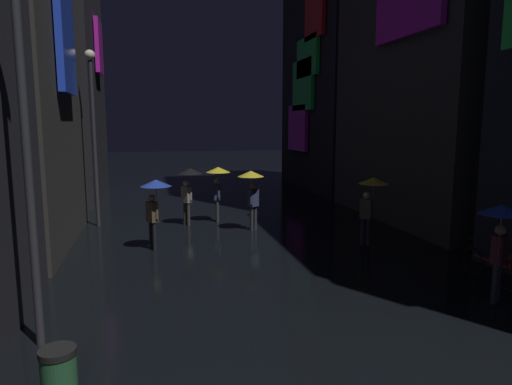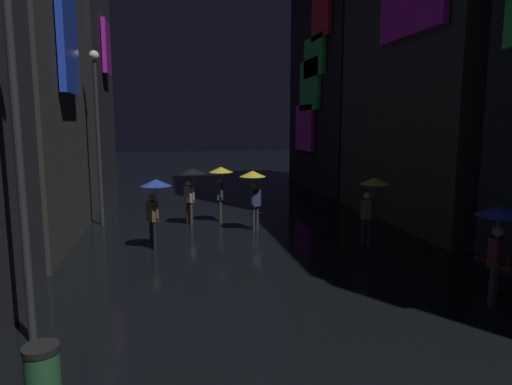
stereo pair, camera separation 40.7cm
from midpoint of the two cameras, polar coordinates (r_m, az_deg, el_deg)
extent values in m
cube|color=#264CF9|center=(15.04, -21.71, 17.41)|extent=(0.20, 2.18, 3.18)
cube|color=#F226D8|center=(24.83, -17.75, 16.81)|extent=(0.20, 1.98, 2.57)
cube|color=black|center=(27.12, 11.52, 13.85)|extent=(4.00, 8.72, 12.56)
cube|color=#F226D8|center=(26.84, 6.53, 8.02)|extent=(0.20, 3.05, 2.60)
cube|color=#26E54C|center=(26.14, 7.20, 13.18)|extent=(0.20, 3.17, 2.75)
cube|color=#26E54C|center=(25.65, 7.77, 16.47)|extent=(0.20, 3.11, 2.08)
cube|color=red|center=(25.12, 8.68, 21.70)|extent=(0.20, 2.54, 2.83)
cylinder|color=#2D2D38|center=(16.14, 0.86, -3.18)|extent=(0.12, 0.12, 0.85)
cylinder|color=#2D2D38|center=(16.02, 0.41, -3.27)|extent=(0.12, 0.12, 0.85)
cube|color=#333859|center=(15.95, 0.64, -0.68)|extent=(0.40, 0.37, 0.60)
sphere|color=#9E7051|center=(15.89, 0.64, 0.78)|extent=(0.22, 0.22, 0.22)
cylinder|color=#333859|center=(15.78, 0.31, -0.59)|extent=(0.09, 0.09, 0.50)
cylinder|color=slate|center=(15.73, 0.31, 0.61)|extent=(0.02, 0.02, 0.77)
cone|color=yellow|center=(15.67, 0.31, 2.37)|extent=(0.90, 0.90, 0.20)
cylinder|color=black|center=(14.05, -12.11, -5.16)|extent=(0.12, 0.12, 0.85)
cylinder|color=black|center=(13.90, -11.73, -5.30)|extent=(0.12, 0.12, 0.85)
cube|color=brown|center=(13.83, -12.02, -2.31)|extent=(0.37, 0.40, 0.60)
sphere|color=#9E7051|center=(13.75, -12.07, -0.63)|extent=(0.22, 0.22, 0.22)
cylinder|color=brown|center=(13.69, -11.45, -2.18)|extent=(0.09, 0.09, 0.50)
cylinder|color=slate|center=(13.63, -11.49, -0.80)|extent=(0.02, 0.02, 0.77)
cone|color=#263FB2|center=(13.56, -11.56, 1.22)|extent=(0.90, 0.90, 0.20)
cylinder|color=#2D2D38|center=(14.45, 14.05, -4.84)|extent=(0.12, 0.12, 0.85)
cylinder|color=#2D2D38|center=(14.40, 14.74, -4.92)|extent=(0.12, 0.12, 0.85)
cube|color=brown|center=(14.28, 14.50, -2.05)|extent=(0.40, 0.39, 0.60)
sphere|color=beige|center=(14.21, 14.56, -0.42)|extent=(0.22, 0.22, 0.22)
cylinder|color=brown|center=(14.27, 15.26, -1.88)|extent=(0.09, 0.09, 0.50)
cylinder|color=slate|center=(14.21, 15.31, -0.55)|extent=(0.02, 0.02, 0.77)
cone|color=yellow|center=(14.15, 15.39, 1.39)|extent=(0.90, 0.90, 0.20)
cylinder|color=#38332D|center=(17.14, -7.84, -2.57)|extent=(0.12, 0.12, 0.85)
cylinder|color=#38332D|center=(17.01, -7.43, -2.64)|extent=(0.12, 0.12, 0.85)
cube|color=gray|center=(16.95, -7.69, -0.20)|extent=(0.38, 0.40, 0.60)
sphere|color=beige|center=(16.89, -7.72, 1.17)|extent=(0.22, 0.22, 0.22)
cylinder|color=gray|center=(16.84, -7.15, -0.07)|extent=(0.09, 0.09, 0.50)
cylinder|color=slate|center=(16.80, -7.17, 1.06)|extent=(0.02, 0.02, 0.77)
cone|color=black|center=(16.74, -7.20, 2.70)|extent=(0.90, 0.90, 0.20)
cylinder|color=#2D2D38|center=(10.92, 28.69, -10.06)|extent=(0.12, 0.12, 0.85)
cylinder|color=#2D2D38|center=(10.76, 28.36, -10.31)|extent=(0.12, 0.12, 0.85)
cube|color=#4C1E23|center=(10.64, 28.81, -6.47)|extent=(0.40, 0.36, 0.60)
sphere|color=#9E7051|center=(10.55, 28.97, -4.32)|extent=(0.22, 0.22, 0.22)
cylinder|color=#4C1E23|center=(10.45, 28.76, -6.45)|extent=(0.09, 0.09, 0.50)
cylinder|color=slate|center=(10.37, 28.89, -4.66)|extent=(0.02, 0.02, 0.77)
cone|color=#263FB2|center=(10.28, 29.09, -2.03)|extent=(0.90, 0.90, 0.20)
cylinder|color=#38332D|center=(17.62, -3.81, -2.20)|extent=(0.12, 0.12, 0.85)
cylinder|color=#38332D|center=(17.44, -3.83, -2.31)|extent=(0.12, 0.12, 0.85)
cube|color=#333859|center=(17.41, -3.85, 0.09)|extent=(0.27, 0.37, 0.60)
sphere|color=tan|center=(17.35, -3.86, 1.43)|extent=(0.22, 0.22, 0.22)
cylinder|color=#333859|center=(17.22, -3.70, 0.17)|extent=(0.09, 0.09, 0.50)
cylinder|color=slate|center=(17.17, -3.71, 1.27)|extent=(0.02, 0.02, 0.77)
cone|color=yellow|center=(17.12, -3.73, 2.88)|extent=(0.90, 0.90, 0.20)
torus|color=black|center=(12.44, 26.30, -7.99)|extent=(0.09, 0.72, 0.72)
torus|color=black|center=(11.67, 29.83, -9.31)|extent=(0.09, 0.72, 0.72)
cylinder|color=red|center=(12.00, 28.07, -7.81)|extent=(0.10, 1.00, 0.05)
cylinder|color=red|center=(11.58, 29.96, -7.66)|extent=(0.04, 0.04, 0.40)
cube|color=black|center=(11.52, 30.04, -6.61)|extent=(0.13, 0.25, 0.06)
cylinder|color=black|center=(12.31, 26.47, -5.53)|extent=(0.05, 0.45, 0.03)
cylinder|color=#2D2D33|center=(17.43, -18.45, 5.63)|extent=(0.14, 0.14, 5.90)
sphere|color=#F9EFCC|center=(17.57, -18.95, 15.88)|extent=(0.36, 0.36, 0.36)
cylinder|color=#2D2D33|center=(8.29, -26.12, 1.92)|extent=(0.14, 0.14, 5.77)
cylinder|color=#265933|center=(6.84, -23.41, -20.99)|extent=(0.44, 0.44, 0.85)
cylinder|color=black|center=(6.62, -23.66, -17.48)|extent=(0.46, 0.46, 0.08)
camera|label=1|loc=(0.20, -89.15, 0.13)|focal=32.00mm
camera|label=2|loc=(0.20, 90.85, -0.13)|focal=32.00mm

